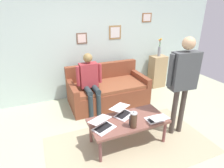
# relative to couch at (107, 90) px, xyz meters

# --- Properties ---
(ground_plane) EXTENTS (7.68, 7.68, 0.00)m
(ground_plane) POSITION_rel_couch_xyz_m (0.19, 1.55, -0.30)
(ground_plane) COLOR #ABB393
(area_rug) EXTENTS (2.69, 1.48, 0.01)m
(area_rug) POSITION_rel_couch_xyz_m (0.21, 1.57, -0.30)
(area_rug) COLOR tan
(area_rug) RESTS_ON ground_plane
(back_wall) EXTENTS (7.04, 0.11, 2.70)m
(back_wall) POSITION_rel_couch_xyz_m (0.19, -0.65, 1.05)
(back_wall) COLOR silver
(back_wall) RESTS_ON ground_plane
(couch) EXTENTS (1.79, 0.93, 0.88)m
(couch) POSITION_rel_couch_xyz_m (0.00, 0.00, 0.00)
(couch) COLOR brown
(couch) RESTS_ON ground_plane
(coffee_table) EXTENTS (1.28, 0.61, 0.44)m
(coffee_table) POSITION_rel_couch_xyz_m (0.21, 1.47, 0.10)
(coffee_table) COLOR brown
(coffee_table) RESTS_ON ground_plane
(laptop_left) EXTENTS (0.44, 0.45, 0.14)m
(laptop_left) POSITION_rel_couch_xyz_m (0.23, 1.30, 0.19)
(laptop_left) COLOR silver
(laptop_left) RESTS_ON coffee_table
(laptop_center) EXTENTS (0.29, 0.33, 0.13)m
(laptop_center) POSITION_rel_couch_xyz_m (-0.18, 1.68, 0.18)
(laptop_center) COLOR silver
(laptop_center) RESTS_ON coffee_table
(laptop_right) EXTENTS (0.43, 0.42, 0.14)m
(laptop_right) POSITION_rel_couch_xyz_m (0.67, 1.51, 0.19)
(laptop_right) COLOR silver
(laptop_right) RESTS_ON coffee_table
(french_press) EXTENTS (0.13, 0.11, 0.28)m
(french_press) POSITION_rel_couch_xyz_m (0.23, 1.68, 0.27)
(french_press) COLOR #4C3323
(french_press) RESTS_ON coffee_table
(side_shelf) EXTENTS (0.42, 0.32, 0.89)m
(side_shelf) POSITION_rel_couch_xyz_m (-1.66, -0.36, 0.14)
(side_shelf) COLOR tan
(side_shelf) RESTS_ON ground_plane
(flower_vase) EXTENTS (0.09, 0.09, 0.48)m
(flower_vase) POSITION_rel_couch_xyz_m (-1.66, -0.36, 0.77)
(flower_vase) COLOR #8D949D
(flower_vase) RESTS_ON side_shelf
(person_standing) EXTENTS (0.61, 0.24, 1.74)m
(person_standing) POSITION_rel_couch_xyz_m (-0.73, 1.57, 0.81)
(person_standing) COLOR #493F38
(person_standing) RESTS_ON ground_plane
(person_seated) EXTENTS (0.55, 0.51, 1.28)m
(person_seated) POSITION_rel_couch_xyz_m (0.48, 0.23, 0.42)
(person_seated) COLOR #2A373B
(person_seated) RESTS_ON ground_plane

